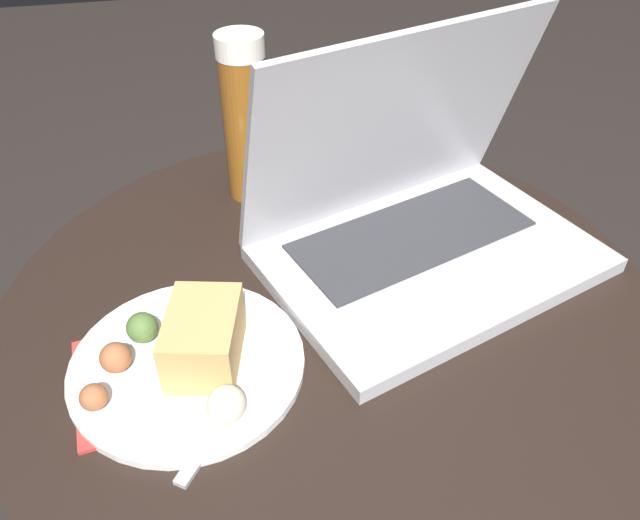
# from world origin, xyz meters

# --- Properties ---
(table) EXTENTS (0.71, 0.71, 0.55)m
(table) POSITION_xyz_m (0.00, 0.00, 0.39)
(table) COLOR #515156
(table) RESTS_ON ground_plane
(napkin) EXTENTS (0.20, 0.15, 0.00)m
(napkin) POSITION_xyz_m (-0.16, -0.07, 0.55)
(napkin) COLOR #B7332D
(napkin) RESTS_ON table
(laptop) EXTENTS (0.42, 0.35, 0.26)m
(laptop) POSITION_xyz_m (0.11, 0.06, 0.60)
(laptop) COLOR #B2B2B7
(laptop) RESTS_ON table
(beer_glass) EXTENTS (0.06, 0.06, 0.21)m
(beer_glass) POSITION_xyz_m (-0.06, 0.22, 0.65)
(beer_glass) COLOR brown
(beer_glass) RESTS_ON table
(snack_plate) EXTENTS (0.22, 0.22, 0.07)m
(snack_plate) POSITION_xyz_m (-0.15, -0.07, 0.57)
(snack_plate) COLOR white
(snack_plate) RESTS_ON table
(fork) EXTENTS (0.12, 0.15, 0.00)m
(fork) POSITION_xyz_m (-0.11, -0.11, 0.55)
(fork) COLOR #B2B2B7
(fork) RESTS_ON table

